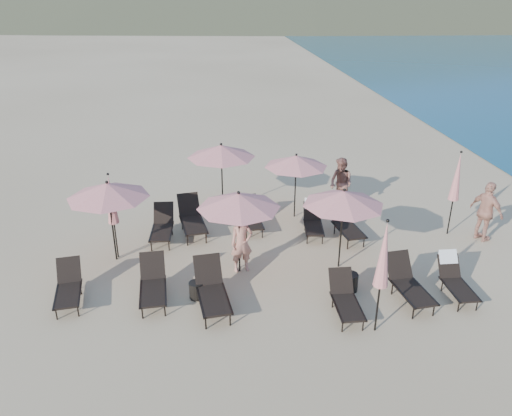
{
  "coord_description": "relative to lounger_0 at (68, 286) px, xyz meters",
  "views": [
    {
      "loc": [
        -2.53,
        -10.31,
        7.28
      ],
      "look_at": [
        -1.19,
        3.5,
        1.1
      ],
      "focal_mm": 35.0,
      "sensor_mm": 36.0,
      "label": 1
    }
  ],
  "objects": [
    {
      "name": "lounger_3",
      "position": [
        6.77,
        -1.16,
        -0.01
      ],
      "size": [
        0.6,
        1.54,
        0.89
      ],
      "rotation": [
        0.0,
        0.0,
        -0.0
      ],
      "color": "black",
      "rests_on": "ground"
    },
    {
      "name": "umbrella_closed_0",
      "position": [
        7.3,
        -1.89,
        1.56
      ],
      "size": [
        0.33,
        0.33,
        2.84
      ],
      "color": "black",
      "rests_on": "ground"
    },
    {
      "name": "umbrella_open_4",
      "position": [
        6.48,
        4.46,
        1.59
      ],
      "size": [
        2.11,
        2.11,
        2.27
      ],
      "color": "black",
      "rests_on": "ground"
    },
    {
      "name": "side_table_0",
      "position": [
        3.18,
        -0.16,
        -0.2
      ],
      "size": [
        0.38,
        0.38,
        0.44
      ],
      "primitive_type": "cylinder",
      "color": "black",
      "rests_on": "ground"
    },
    {
      "name": "lounger_0",
      "position": [
        0.0,
        0.0,
        0.0
      ],
      "size": [
        0.83,
        1.65,
        0.91
      ],
      "rotation": [
        0.0,
        0.0,
        0.15
      ],
      "color": "black",
      "rests_on": "ground"
    },
    {
      "name": "lounger_8",
      "position": [
        4.89,
        3.71,
        0.01
      ],
      "size": [
        0.73,
        1.65,
        0.93
      ],
      "rotation": [
        0.0,
        0.0,
        0.08
      ],
      "color": "black",
      "rests_on": "ground"
    },
    {
      "name": "lounger_10",
      "position": [
        7.83,
        2.8,
        0.03
      ],
      "size": [
        0.88,
        1.76,
        0.97
      ],
      "rotation": [
        0.0,
        0.0,
        0.15
      ],
      "color": "black",
      "rests_on": "ground"
    },
    {
      "name": "lounger_5",
      "position": [
        9.78,
        -0.6,
        0.04
      ],
      "size": [
        0.58,
        1.54,
        0.96
      ],
      "rotation": [
        0.0,
        0.0,
        -0.0
      ],
      "color": "black",
      "rests_on": "ground"
    },
    {
      "name": "ground",
      "position": [
        6.18,
        -0.66,
        -0.42
      ],
      "size": [
        800.0,
        800.0,
        0.0
      ],
      "primitive_type": "plane",
      "color": "#D6BA8C",
      "rests_on": "ground"
    },
    {
      "name": "lounger_6",
      "position": [
        2.09,
        3.21,
        0.03
      ],
      "size": [
        0.69,
        1.69,
        0.96
      ],
      "rotation": [
        0.0,
        0.0,
        -0.03
      ],
      "color": "black",
      "rests_on": "ground"
    },
    {
      "name": "umbrella_open_1",
      "position": [
        4.36,
        1.03,
        1.71
      ],
      "size": [
        2.24,
        2.24,
        2.41
      ],
      "color": "black",
      "rests_on": "ground"
    },
    {
      "name": "umbrella_open_3",
      "position": [
        4.04,
        5.17,
        1.78
      ],
      "size": [
        2.32,
        2.32,
        2.49
      ],
      "color": "black",
      "rests_on": "ground"
    },
    {
      "name": "lounger_7",
      "position": [
        3.0,
        3.59,
        0.07
      ],
      "size": [
        1.02,
        1.94,
        1.06
      ],
      "rotation": [
        0.0,
        0.0,
        0.18
      ],
      "color": "black",
      "rests_on": "ground"
    },
    {
      "name": "beachgoer_b",
      "position": [
        8.2,
        5.01,
        0.5
      ],
      "size": [
        1.07,
        1.14,
        1.86
      ],
      "primitive_type": "imported",
      "rotation": [
        0.0,
        0.0,
        -1.02
      ],
      "color": "#975E4E",
      "rests_on": "ground"
    },
    {
      "name": "lounger_4",
      "position": [
        8.49,
        -0.72,
        0.04
      ],
      "size": [
        0.87,
        1.8,
        0.99
      ],
      "rotation": [
        0.0,
        0.0,
        0.13
      ],
      "color": "black",
      "rests_on": "ground"
    },
    {
      "name": "umbrella_open_2",
      "position": [
        7.17,
        1.01,
        1.68
      ],
      "size": [
        2.21,
        2.21,
        2.38
      ],
      "color": "black",
      "rests_on": "ground"
    },
    {
      "name": "beachgoer_a",
      "position": [
        4.43,
        1.09,
        0.42
      ],
      "size": [
        0.68,
        0.51,
        1.69
      ],
      "primitive_type": "imported",
      "rotation": [
        0.0,
        0.0,
        0.18
      ],
      "color": "tan",
      "rests_on": "ground"
    },
    {
      "name": "umbrella_closed_2",
      "position": [
        0.86,
        2.15,
        1.41
      ],
      "size": [
        0.31,
        0.31,
        2.63
      ],
      "color": "black",
      "rests_on": "ground"
    },
    {
      "name": "lounger_9",
      "position": [
        6.86,
        3.2,
        0.04
      ],
      "size": [
        0.73,
        1.6,
        0.96
      ],
      "rotation": [
        0.0,
        0.0,
        -0.11
      ],
      "color": "black",
      "rests_on": "ground"
    },
    {
      "name": "beachgoer_c",
      "position": [
        12.03,
        2.2,
        0.54
      ],
      "size": [
        0.9,
        1.22,
        1.92
      ],
      "primitive_type": "imported",
      "rotation": [
        0.0,
        0.0,
        2.01
      ],
      "color": "tan",
      "rests_on": "ground"
    },
    {
      "name": "umbrella_open_0",
      "position": [
        0.83,
        2.03,
        1.74
      ],
      "size": [
        2.28,
        2.28,
        2.45
      ],
      "color": "black",
      "rests_on": "ground"
    },
    {
      "name": "lounger_2",
      "position": [
        3.57,
        -0.58,
        0.07
      ],
      "size": [
        0.95,
        1.91,
        1.05
      ],
      "rotation": [
        0.0,
        0.0,
        0.14
      ],
      "color": "black",
      "rests_on": "ground"
    },
    {
      "name": "lounger_1",
      "position": [
        2.1,
        -0.11,
        0.03
      ],
      "size": [
        0.78,
        1.74,
        0.98
      ],
      "rotation": [
        0.0,
        0.0,
        0.08
      ],
      "color": "black",
      "rests_on": "ground"
    },
    {
      "name": "umbrella_closed_1",
      "position": [
        11.16,
        2.69,
        1.51
      ],
      "size": [
        0.33,
        0.33,
        2.78
      ],
      "color": "black",
      "rests_on": "ground"
    },
    {
      "name": "side_table_1",
      "position": [
        7.14,
        -0.19,
        -0.18
      ],
      "size": [
        0.44,
        0.44,
        0.48
      ],
      "primitive_type": "cylinder",
      "color": "black",
      "rests_on": "ground"
    }
  ]
}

